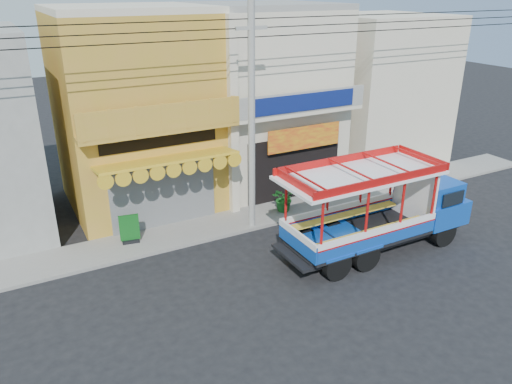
{
  "coord_description": "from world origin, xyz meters",
  "views": [
    {
      "loc": [
        -9.31,
        -12.49,
        8.96
      ],
      "look_at": [
        -1.25,
        2.5,
        1.88
      ],
      "focal_mm": 35.0,
      "sensor_mm": 36.0,
      "label": 1
    }
  ],
  "objects_px": {
    "green_sign": "(130,231)",
    "potted_plant_a": "(283,198)",
    "potted_plant_c": "(352,179)",
    "songthaew_truck": "(389,206)",
    "utility_pole": "(255,102)",
    "potted_plant_b": "(353,182)"
  },
  "relations": [
    {
      "from": "green_sign",
      "to": "potted_plant_c",
      "type": "bearing_deg",
      "value": 0.84
    },
    {
      "from": "songthaew_truck",
      "to": "potted_plant_a",
      "type": "height_order",
      "value": "songthaew_truck"
    },
    {
      "from": "potted_plant_c",
      "to": "potted_plant_a",
      "type": "bearing_deg",
      "value": -58.12
    },
    {
      "from": "songthaew_truck",
      "to": "potted_plant_c",
      "type": "distance_m",
      "value": 5.27
    },
    {
      "from": "potted_plant_b",
      "to": "potted_plant_c",
      "type": "bearing_deg",
      "value": -64.46
    },
    {
      "from": "green_sign",
      "to": "utility_pole",
      "type": "bearing_deg",
      "value": -10.06
    },
    {
      "from": "utility_pole",
      "to": "potted_plant_a",
      "type": "relative_size",
      "value": 24.66
    },
    {
      "from": "utility_pole",
      "to": "green_sign",
      "type": "bearing_deg",
      "value": 169.94
    },
    {
      "from": "potted_plant_a",
      "to": "utility_pole",
      "type": "bearing_deg",
      "value": 154.95
    },
    {
      "from": "utility_pole",
      "to": "green_sign",
      "type": "xyz_separation_m",
      "value": [
        -4.79,
        0.85,
        -4.45
      ]
    },
    {
      "from": "utility_pole",
      "to": "songthaew_truck",
      "type": "relative_size",
      "value": 3.84
    },
    {
      "from": "songthaew_truck",
      "to": "potted_plant_a",
      "type": "bearing_deg",
      "value": 112.57
    },
    {
      "from": "utility_pole",
      "to": "songthaew_truck",
      "type": "distance_m",
      "value": 6.09
    },
    {
      "from": "utility_pole",
      "to": "songthaew_truck",
      "type": "height_order",
      "value": "utility_pole"
    },
    {
      "from": "green_sign",
      "to": "potted_plant_b",
      "type": "bearing_deg",
      "value": -0.84
    },
    {
      "from": "utility_pole",
      "to": "potted_plant_b",
      "type": "relative_size",
      "value": 26.2
    },
    {
      "from": "green_sign",
      "to": "potted_plant_a",
      "type": "distance_m",
      "value": 6.47
    },
    {
      "from": "songthaew_truck",
      "to": "potted_plant_a",
      "type": "xyz_separation_m",
      "value": [
        -1.79,
        4.3,
        -0.95
      ]
    },
    {
      "from": "songthaew_truck",
      "to": "utility_pole",
      "type": "bearing_deg",
      "value": 133.07
    },
    {
      "from": "potted_plant_c",
      "to": "utility_pole",
      "type": "bearing_deg",
      "value": -53.75
    },
    {
      "from": "potted_plant_c",
      "to": "songthaew_truck",
      "type": "bearing_deg",
      "value": 1.25
    },
    {
      "from": "utility_pole",
      "to": "songthaew_truck",
      "type": "xyz_separation_m",
      "value": [
        3.45,
        -3.69,
        -3.39
      ]
    }
  ]
}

